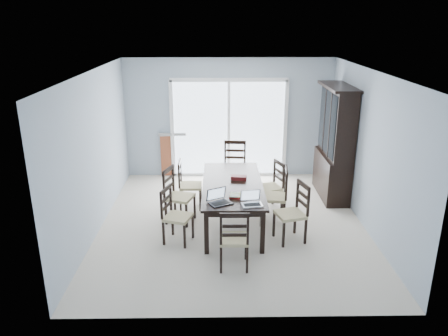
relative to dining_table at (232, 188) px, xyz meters
The scene contains 24 objects.
floor 0.67m from the dining_table, ahead, with size 5.00×5.00×0.00m, color beige.
ceiling 1.93m from the dining_table, ahead, with size 5.00×5.00×0.00m, color white.
back_wall 2.58m from the dining_table, 90.00° to the left, with size 4.50×0.02×2.60m, color #98A7B6.
wall_left 2.34m from the dining_table, behind, with size 0.02×5.00×2.60m, color #98A7B6.
wall_right 2.34m from the dining_table, ahead, with size 0.02×5.00×2.60m, color #98A7B6.
balcony 3.57m from the dining_table, 90.00° to the left, with size 4.50×2.00×0.10m, color gray.
railing 4.50m from the dining_table, 90.00° to the left, with size 4.50×0.06×1.10m, color #99999E.
dining_table is the anchor object (origin of this frame).
china_hutch 2.41m from the dining_table, 31.71° to the left, with size 0.50×1.38×2.20m.
sliding_door 2.51m from the dining_table, 90.00° to the left, with size 2.52×0.05×2.18m.
chair_left_near 1.13m from the dining_table, 148.41° to the right, with size 0.50×0.49×1.04m.
chair_left_mid 1.00m from the dining_table, behind, with size 0.54×0.54×1.12m.
chair_left_far 1.11m from the dining_table, 139.45° to the left, with size 0.41×0.40×1.05m.
chair_right_near 1.14m from the dining_table, 30.21° to the right, with size 0.53×0.52×1.11m.
chair_right_mid 0.81m from the dining_table, ahead, with size 0.49×0.48×1.15m.
chair_right_far 1.01m from the dining_table, 39.22° to the left, with size 0.52×0.51×1.05m.
chair_end_near 1.46m from the dining_table, 91.01° to the right, with size 0.41×0.42×1.07m.
chair_end_far 1.58m from the dining_table, 86.44° to the left, with size 0.49×0.50×1.19m.
laptop_dark 0.88m from the dining_table, 103.90° to the right, with size 0.39×0.35×0.22m.
laptop_silver 0.95m from the dining_table, 74.08° to the right, with size 0.33×0.25×0.21m.
book_stack 0.60m from the dining_table, 83.44° to the right, with size 0.29×0.24×0.04m.
cell_phone 0.87m from the dining_table, 94.13° to the right, with size 0.10×0.05×0.01m, color black.
game_box 0.24m from the dining_table, 57.47° to the left, with size 0.26×0.13×0.07m, color #490E14.
hot_tub 3.42m from the dining_table, 101.39° to the left, with size 2.06×1.87×0.99m.
Camera 1 is at (-0.25, -6.84, 3.39)m, focal length 35.00 mm.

